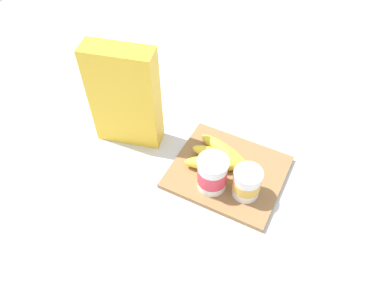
# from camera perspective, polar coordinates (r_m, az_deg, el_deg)

# --- Properties ---
(ground_plane) EXTENTS (2.40, 2.40, 0.00)m
(ground_plane) POSITION_cam_1_polar(r_m,az_deg,el_deg) (1.00, 5.37, -4.46)
(ground_plane) COLOR silver
(cutting_board) EXTENTS (0.28, 0.24, 0.01)m
(cutting_board) POSITION_cam_1_polar(r_m,az_deg,el_deg) (0.99, 5.39, -4.22)
(cutting_board) COLOR olive
(cutting_board) RESTS_ON ground_plane
(cereal_box) EXTENTS (0.19, 0.10, 0.29)m
(cereal_box) POSITION_cam_1_polar(r_m,az_deg,el_deg) (0.99, -10.15, 6.95)
(cereal_box) COLOR yellow
(cereal_box) RESTS_ON ground_plane
(yogurt_cup_front) EXTENTS (0.07, 0.07, 0.08)m
(yogurt_cup_front) POSITION_cam_1_polar(r_m,az_deg,el_deg) (0.92, 8.25, -5.85)
(yogurt_cup_front) COLOR white
(yogurt_cup_front) RESTS_ON cutting_board
(yogurt_cup_back) EXTENTS (0.08, 0.08, 0.10)m
(yogurt_cup_back) POSITION_cam_1_polar(r_m,az_deg,el_deg) (0.92, 3.09, -4.53)
(yogurt_cup_back) COLOR white
(yogurt_cup_back) RESTS_ON cutting_board
(banana_bunch) EXTENTS (0.16, 0.14, 0.04)m
(banana_bunch) POSITION_cam_1_polar(r_m,az_deg,el_deg) (0.99, 4.11, -1.98)
(banana_bunch) COLOR yellow
(banana_bunch) RESTS_ON cutting_board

